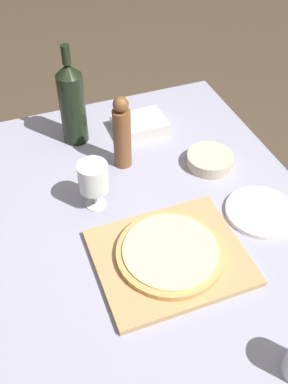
{
  "coord_description": "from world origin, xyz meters",
  "views": [
    {
      "loc": [
        -0.34,
        -0.78,
        1.7
      ],
      "look_at": [
        -0.01,
        0.1,
        0.79
      ],
      "focal_mm": 42.0,
      "sensor_mm": 36.0,
      "label": 1
    }
  ],
  "objects": [
    {
      "name": "ground_plane",
      "position": [
        0.0,
        0.0,
        0.0
      ],
      "size": [
        12.0,
        12.0,
        0.0
      ],
      "primitive_type": "plane",
      "color": "#4C3D2D"
    },
    {
      "name": "small_bowl",
      "position": [
        0.26,
        0.2,
        0.75
      ],
      "size": [
        0.15,
        0.15,
        0.04
      ],
      "color": "beige",
      "rests_on": "dining_table"
    },
    {
      "name": "cutting_board",
      "position": [
        -0.01,
        -0.11,
        0.74
      ],
      "size": [
        0.39,
        0.33,
        0.02
      ],
      "color": "tan",
      "rests_on": "dining_table"
    },
    {
      "name": "pizza",
      "position": [
        -0.01,
        -0.11,
        0.76
      ],
      "size": [
        0.29,
        0.29,
        0.02
      ],
      "color": "tan",
      "rests_on": "cutting_board"
    },
    {
      "name": "wine_glass",
      "position": [
        -0.14,
        0.16,
        0.84
      ],
      "size": [
        0.09,
        0.09,
        0.16
      ],
      "color": "silver",
      "rests_on": "dining_table"
    },
    {
      "name": "pepper_mill",
      "position": [
        0.0,
        0.31,
        0.85
      ],
      "size": [
        0.06,
        0.06,
        0.26
      ],
      "color": "brown",
      "rests_on": "dining_table"
    },
    {
      "name": "wine_bottle",
      "position": [
        -0.11,
        0.49,
        0.88
      ],
      "size": [
        0.09,
        0.09,
        0.35
      ],
      "color": "black",
      "rests_on": "dining_table"
    },
    {
      "name": "food_container",
      "position": [
        0.12,
        0.46,
        0.75
      ],
      "size": [
        0.18,
        0.13,
        0.04
      ],
      "color": "beige",
      "rests_on": "dining_table"
    },
    {
      "name": "dinner_plate",
      "position": [
        0.31,
        -0.05,
        0.74
      ],
      "size": [
        0.21,
        0.21,
        0.01
      ],
      "color": "white",
      "rests_on": "dining_table"
    },
    {
      "name": "dining_table",
      "position": [
        0.0,
        0.0,
        0.64
      ],
      "size": [
        0.98,
        1.38,
        0.73
      ],
      "color": "#9393A8",
      "rests_on": "ground_plane"
    }
  ]
}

